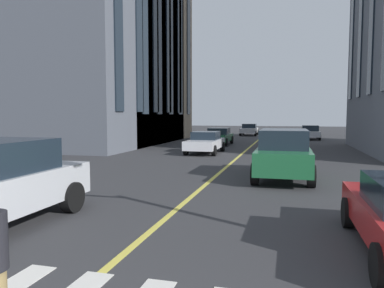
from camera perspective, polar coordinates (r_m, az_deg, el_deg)
The scene contains 8 objects.
lane_centre_line at distance 22.15m, azimuth 7.54°, elevation -1.76°, with size 80.00×0.16×0.01m.
car_white_oncoming at distance 38.26m, azimuth 17.95°, elevation 1.75°, with size 3.90×1.89×1.40m.
car_white_trailing at distance 23.25m, azimuth 2.09°, elevation 0.30°, with size 4.40×1.95×1.37m.
car_green_far at distance 29.85m, azimuth 4.19°, elevation 1.23°, with size 4.40×1.95×1.37m.
car_white_mid at distance 44.25m, azimuth 8.93°, elevation 2.27°, with size 4.40×1.95×1.37m.
car_green_near at distance 14.31m, azimuth 14.11°, elevation -1.43°, with size 4.70×2.14×1.88m.
building_left_near at distance 32.26m, azimuth -14.72°, elevation 16.99°, with size 16.30×10.32×18.91m.
building_left_far at distance 35.17m, azimuth -10.49°, elevation 15.12°, with size 15.19×8.89×17.83m.
Camera 1 is at (-1.85, -2.73, 2.42)m, focal length 34.13 mm.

